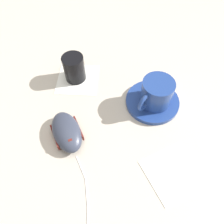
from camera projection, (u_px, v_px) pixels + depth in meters
The scene contains 7 objects.
ground_plane at pixel (111, 111), 0.59m from camera, with size 3.00×3.00×0.00m, color #B2A899.
saucer at pixel (152, 102), 0.60m from camera, with size 0.14×0.14×0.01m, color navy.
coffee_cup at pixel (156, 93), 0.56m from camera, with size 0.10×0.09×0.07m.
computer_mouse at pixel (67, 132), 0.53m from camera, with size 0.14×0.12×0.04m.
napkin_under_glass at pixel (78, 79), 0.65m from camera, with size 0.12×0.12×0.00m, color silver.
drinking_glass at pixel (74, 68), 0.62m from camera, with size 0.06×0.06×0.08m, color black.
napkin_spare at pixel (172, 172), 0.49m from camera, with size 0.11×0.11×0.00m, color silver.
Camera 1 is at (0.33, 0.04, 0.49)m, focal length 35.00 mm.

